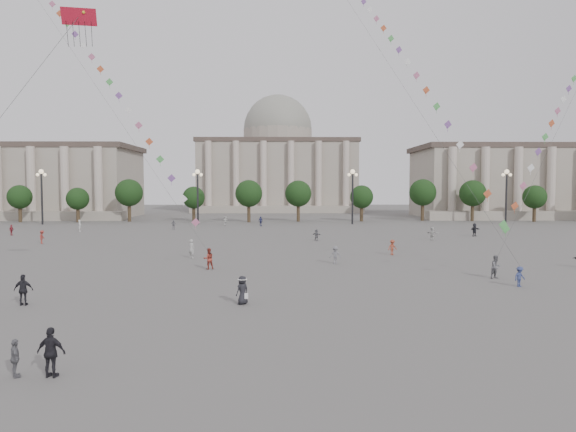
{
  "coord_description": "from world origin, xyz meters",
  "views": [
    {
      "loc": [
        1.31,
        -29.33,
        7.28
      ],
      "look_at": [
        1.79,
        12.0,
        4.92
      ],
      "focal_mm": 32.0,
      "sensor_mm": 36.0,
      "label": 1
    }
  ],
  "objects": [
    {
      "name": "dragon_kite",
      "position": [
        -12.08,
        4.95,
        17.54
      ],
      "size": [
        5.48,
        4.28,
        20.39
      ],
      "color": "red",
      "rests_on": "ground"
    },
    {
      "name": "ground",
      "position": [
        0.0,
        0.0,
        0.0
      ],
      "size": [
        360.0,
        360.0,
        0.0
      ],
      "primitive_type": "plane",
      "color": "#4E4C4A",
      "rests_on": "ground"
    },
    {
      "name": "person_crowd_7",
      "position": [
        21.8,
        40.04,
        0.91
      ],
      "size": [
        1.63,
        1.5,
        1.82
      ],
      "primitive_type": "imported",
      "rotation": [
        0.0,
        0.0,
        2.43
      ],
      "color": "silver",
      "rests_on": "ground"
    },
    {
      "name": "person_crowd_8",
      "position": [
        13.11,
        25.02,
        0.82
      ],
      "size": [
        1.21,
        0.98,
        1.64
      ],
      "primitive_type": "imported",
      "rotation": [
        0.0,
        0.0,
        0.42
      ],
      "color": "#9A3F2A",
      "rests_on": "ground"
    },
    {
      "name": "kite_train_mid",
      "position": [
        11.36,
        37.16,
        30.38
      ],
      "size": [
        14.42,
        55.9,
        79.03
      ],
      "color": "#3F3F3F",
      "rests_on": "ground"
    },
    {
      "name": "person_crowd_0",
      "position": [
        -2.65,
        65.45,
        0.9
      ],
      "size": [
        1.1,
        1.02,
        1.81
      ],
      "primitive_type": "imported",
      "rotation": [
        0.0,
        0.0,
        0.7
      ],
      "color": "navy",
      "rests_on": "ground"
    },
    {
      "name": "tree_row",
      "position": [
        0.0,
        78.0,
        5.39
      ],
      "size": [
        137.12,
        5.12,
        8.0
      ],
      "color": "#3D2D1E",
      "rests_on": "ground"
    },
    {
      "name": "person_crowd_20",
      "position": [
        -39.31,
        47.74,
        0.8
      ],
      "size": [
        0.54,
        0.99,
        1.6
      ],
      "primitive_type": "imported",
      "rotation": [
        0.0,
        0.0,
        1.41
      ],
      "color": "#9E2B37",
      "rests_on": "ground"
    },
    {
      "name": "person_crowd_16",
      "position": [
        -17.17,
        57.85,
        0.82
      ],
      "size": [
        1.03,
        0.67,
        1.63
      ],
      "primitive_type": "imported",
      "rotation": [
        0.0,
        0.0,
        0.3
      ],
      "color": "slate",
      "rests_on": "ground"
    },
    {
      "name": "person_crowd_10",
      "position": [
        -31.72,
        54.48,
        0.95
      ],
      "size": [
        0.63,
        0.79,
        1.89
      ],
      "primitive_type": "imported",
      "rotation": [
        0.0,
        0.0,
        1.86
      ],
      "color": "silver",
      "rests_on": "ground"
    },
    {
      "name": "lamp_post_mid_east",
      "position": [
        15.0,
        70.0,
        7.35
      ],
      "size": [
        2.0,
        0.9,
        10.65
      ],
      "color": "#262628",
      "rests_on": "ground"
    },
    {
      "name": "lamp_post_far_west",
      "position": [
        -45.0,
        70.0,
        7.35
      ],
      "size": [
        2.0,
        0.9,
        10.65
      ],
      "color": "#262628",
      "rests_on": "ground"
    },
    {
      "name": "person_crowd_9",
      "position": [
        29.64,
        45.42,
        0.97
      ],
      "size": [
        1.85,
        1.37,
        1.94
      ],
      "primitive_type": "imported",
      "rotation": [
        0.0,
        0.0,
        0.51
      ],
      "color": "black",
      "rests_on": "ground"
    },
    {
      "name": "hat_person",
      "position": [
        -1.14,
        2.13,
        0.92
      ],
      "size": [
        1.01,
        1.01,
        1.77
      ],
      "color": "black",
      "rests_on": "ground"
    },
    {
      "name": "person_crowd_6",
      "position": [
        6.36,
        18.79,
        0.84
      ],
      "size": [
        1.17,
        0.79,
        1.68
      ],
      "primitive_type": "imported",
      "rotation": [
        0.0,
        0.0,
        6.13
      ],
      "color": "slate",
      "rests_on": "ground"
    },
    {
      "name": "lamp_post_far_east",
      "position": [
        45.0,
        70.0,
        7.35
      ],
      "size": [
        2.0,
        0.9,
        10.65
      ],
      "color": "#262628",
      "rests_on": "ground"
    },
    {
      "name": "kite_flyer_2",
      "position": [
        18.32,
        10.88,
        0.92
      ],
      "size": [
        1.1,
        0.99,
        1.84
      ],
      "primitive_type": "imported",
      "rotation": [
        0.0,
        0.0,
        0.4
      ],
      "color": "slate",
      "rests_on": "ground"
    },
    {
      "name": "kite_flyer_0",
      "position": [
        -5.18,
        15.7,
        0.94
      ],
      "size": [
        1.12,
        1.01,
        1.88
      ],
      "primitive_type": "imported",
      "rotation": [
        0.0,
        0.0,
        3.55
      ],
      "color": "#993529",
      "rests_on": "ground"
    },
    {
      "name": "hall_central",
      "position": [
        0.0,
        129.22,
        14.23
      ],
      "size": [
        48.3,
        34.3,
        35.5
      ],
      "color": "gray",
      "rests_on": "ground"
    },
    {
      "name": "kite_train_west",
      "position": [
        -23.19,
        30.61,
        25.16
      ],
      "size": [
        34.29,
        28.01,
        62.15
      ],
      "color": "#3F3F3F",
      "rests_on": "ground"
    },
    {
      "name": "kite_flyer_1",
      "position": [
        18.65,
        7.5,
        0.74
      ],
      "size": [
        1.1,
        0.91,
        1.48
      ],
      "primitive_type": "imported",
      "rotation": [
        0.0,
        0.0,
        0.44
      ],
      "color": "navy",
      "rests_on": "ground"
    },
    {
      "name": "lamp_post_mid_west",
      "position": [
        -15.0,
        70.0,
        7.35
      ],
      "size": [
        2.0,
        0.9,
        10.65
      ],
      "color": "#262628",
      "rests_on": "ground"
    },
    {
      "name": "person_crowd_13",
      "position": [
        -7.94,
        22.84,
        0.96
      ],
      "size": [
        0.84,
        0.8,
        1.93
      ],
      "primitive_type": "imported",
      "rotation": [
        0.0,
        0.0,
        2.45
      ],
      "color": "#B2B3AE",
      "rests_on": "ground"
    },
    {
      "name": "tourist_3",
      "position": [
        -8.88,
        -10.0,
        0.74
      ],
      "size": [
        0.79,
        0.92,
        1.48
      ],
      "primitive_type": "imported",
      "rotation": [
        0.0,
        0.0,
        2.17
      ],
      "color": "slate",
      "rests_on": "ground"
    },
    {
      "name": "tourist_1",
      "position": [
        -7.5,
        -10.0,
        0.97
      ],
      "size": [
        1.19,
        0.62,
        1.93
      ],
      "primitive_type": "imported",
      "rotation": [
        0.0,
        0.0,
        3.01
      ],
      "color": "black",
      "rests_on": "ground"
    },
    {
      "name": "tourist_4",
      "position": [
        -14.56,
        1.98,
        0.96
      ],
      "size": [
        1.17,
        0.57,
        1.92
      ],
      "primitive_type": "imported",
      "rotation": [
        0.0,
        0.0,
        3.24
      ],
      "color": "black",
      "rests_on": "ground"
    },
    {
      "name": "person_crowd_4",
      "position": [
        -9.49,
        68.0,
        0.87
      ],
      "size": [
        1.42,
        1.58,
        1.75
      ],
      "primitive_type": "imported",
      "rotation": [
        0.0,
        0.0,
        4.03
      ],
      "color": "silver",
      "rests_on": "ground"
    },
    {
      "name": "person_crowd_12",
      "position": [
        5.97,
        39.58,
        0.78
      ],
      "size": [
        1.38,
        1.3,
        1.55
      ],
      "primitive_type": "imported",
      "rotation": [
        0.0,
        0.0,
        2.41
      ],
      "color": "slate",
      "rests_on": "ground"
    },
    {
      "name": "person_crowd_17",
      "position": [
        -29.44,
        36.39,
        0.85
      ],
      "size": [
        0.71,
        1.15,
        1.71
      ],
      "primitive_type": "imported",
      "rotation": [
        0.0,
        0.0,
        1.64
      ],
      "color": "maroon",
      "rests_on": "ground"
    }
  ]
}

